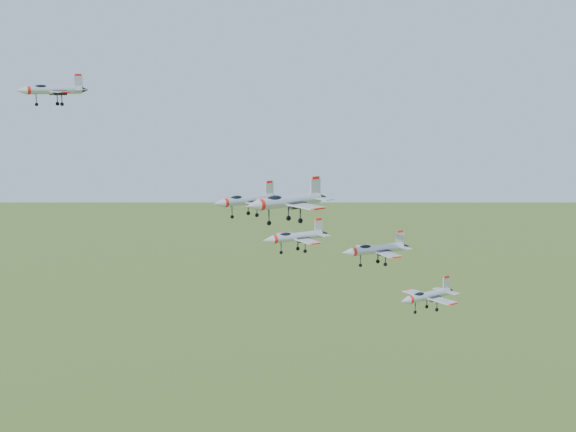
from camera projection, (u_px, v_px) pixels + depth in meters
name	position (u px, v px, depth m)	size (l,w,h in m)	color
jet_lead	(52.00, 90.00, 117.25)	(11.05, 9.22, 2.95)	#ACB0B9
jet_left_high	(246.00, 200.00, 120.70)	(12.14, 10.23, 3.27)	#ACB0B9
jet_right_high	(287.00, 201.00, 106.70)	(13.88, 11.70, 3.73)	#ACB0B9
jet_left_low	(295.00, 237.00, 140.77)	(13.51, 11.19, 3.61)	#ACB0B9
jet_right_low	(375.00, 249.00, 119.54)	(11.84, 9.73, 3.17)	#ACB0B9
jet_trail	(427.00, 296.00, 143.07)	(13.60, 11.40, 3.64)	#ACB0B9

